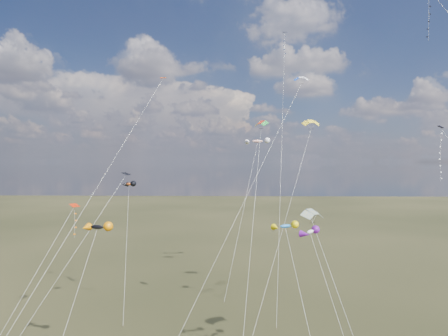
{
  "coord_description": "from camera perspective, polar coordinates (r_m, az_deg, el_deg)",
  "views": [
    {
      "loc": [
        1.63,
        -31.45,
        19.73
      ],
      "look_at": [
        0.0,
        18.0,
        19.0
      ],
      "focal_mm": 32.0,
      "sensor_mm": 36.0,
      "label": 1
    }
  ],
  "objects": [
    {
      "name": "parafoil_blue_white",
      "position": [
        67.04,
        10.88,
        12.39
      ],
      "size": [
        18.46,
        24.34,
        34.02
      ],
      "color": "blue",
      "rests_on": "ground"
    },
    {
      "name": "parafoil_striped",
      "position": [
        43.09,
        12.56,
        -6.14
      ],
      "size": [
        4.82,
        12.52,
        15.21
      ],
      "color": "yellow",
      "rests_on": "ground"
    },
    {
      "name": "novelty_redwhite_stripe",
      "position": [
        74.0,
        4.79,
        3.8
      ],
      "size": [
        7.74,
        19.26,
        24.24
      ],
      "color": "#D74420",
      "rests_on": "ground"
    },
    {
      "name": "diamond_black_high",
      "position": [
        47.94,
        29.11,
        16.62
      ],
      "size": [
        9.44,
        28.39,
        38.34
      ],
      "color": "black",
      "rests_on": "ground"
    },
    {
      "name": "diamond_orange_center",
      "position": [
        49.61,
        -14.93,
        2.15
      ],
      "size": [
        13.43,
        20.64,
        31.37
      ],
      "color": "#C63B06",
      "rests_on": "ground"
    },
    {
      "name": "diamond_navy_right",
      "position": [
        53.86,
        29.22,
        0.78
      ],
      "size": [
        6.73,
        18.67,
        24.12
      ],
      "color": "#0C0D49",
      "rests_on": "ground"
    },
    {
      "name": "diamond_black_mid",
      "position": [
        52.46,
        -16.94,
        -5.71
      ],
      "size": [
        9.81,
        11.89,
        18.38
      ],
      "color": "black",
      "rests_on": "ground"
    },
    {
      "name": "novelty_blue_yellow",
      "position": [
        40.17,
        8.79,
        -8.3
      ],
      "size": [
        3.75,
        8.21,
        13.87
      ],
      "color": "#1A68B3",
      "rests_on": "ground"
    },
    {
      "name": "diamond_navy_tall",
      "position": [
        69.66,
        8.61,
        14.54
      ],
      "size": [
        4.13,
        23.06,
        42.32
      ],
      "color": "#0C1A4B",
      "rests_on": "ground"
    },
    {
      "name": "parafoil_tricolor",
      "position": [
        52.0,
        5.3,
        6.31
      ],
      "size": [
        3.81,
        14.17,
        25.43
      ],
      "color": "yellow",
      "rests_on": "ground"
    },
    {
      "name": "novelty_orange_black",
      "position": [
        59.99,
        -13.43,
        -2.32
      ],
      "size": [
        3.48,
        12.01,
        17.02
      ],
      "color": "orange",
      "rests_on": "ground"
    },
    {
      "name": "novelty_black_orange",
      "position": [
        43.24,
        -17.71,
        -8.08
      ],
      "size": [
        3.23,
        9.28,
        13.66
      ],
      "color": "black",
      "rests_on": "ground"
    },
    {
      "name": "novelty_white_purple",
      "position": [
        39.9,
        12.27,
        -8.96
      ],
      "size": [
        4.45,
        8.12,
        13.45
      ],
      "color": "silver",
      "rests_on": "ground"
    },
    {
      "name": "parafoil_yellow",
      "position": [
        58.98,
        12.31,
        6.43
      ],
      "size": [
        10.47,
        15.21,
        26.25
      ],
      "color": "yellow",
      "rests_on": "ground"
    },
    {
      "name": "diamond_red_low",
      "position": [
        54.46,
        -20.96,
        -7.62
      ],
      "size": [
        6.19,
        8.92,
        14.44
      ],
      "color": "#BC2004",
      "rests_on": "ground"
    }
  ]
}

